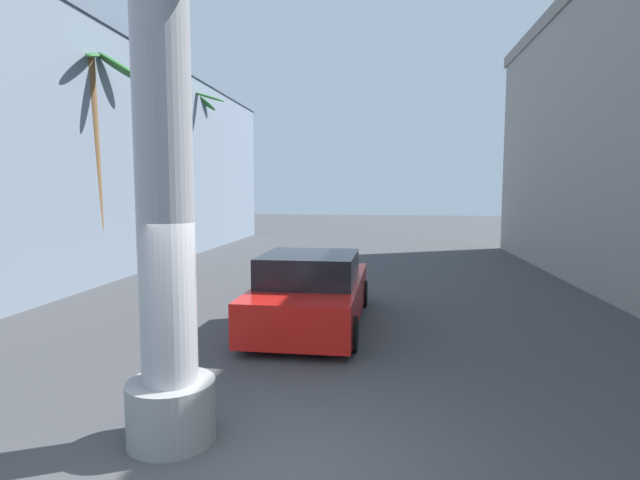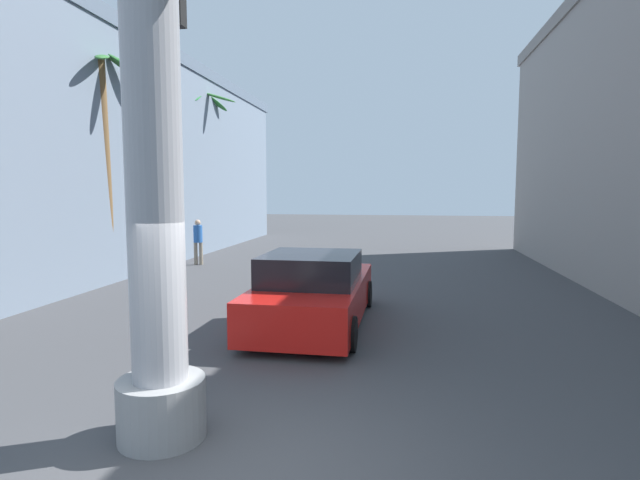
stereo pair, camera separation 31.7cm
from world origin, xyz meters
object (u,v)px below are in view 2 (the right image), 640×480
car_lead (314,292)px  palm_tree_mid_left (104,146)px  palm_tree_far_left (203,149)px  pedestrian_far_left (198,238)px  traffic_light_mast (10,94)px

car_lead → palm_tree_mid_left: (-7.07, 3.65, 3.50)m
palm_tree_far_left → pedestrian_far_left: 5.48m
traffic_light_mast → pedestrian_far_left: 10.77m
palm_tree_far_left → traffic_light_mast: bearing=-80.7°
palm_tree_mid_left → palm_tree_far_left: 7.95m
traffic_light_mast → car_lead: traffic_light_mast is taller
traffic_light_mast → car_lead: (4.96, 2.37, -3.82)m
traffic_light_mast → palm_tree_mid_left: 6.39m
traffic_light_mast → palm_tree_mid_left: size_ratio=0.92×
traffic_light_mast → car_lead: bearing=25.5°
car_lead → pedestrian_far_left: (-5.94, 7.77, 0.31)m
palm_tree_far_left → pedestrian_far_left: palm_tree_far_left is taller
traffic_light_mast → pedestrian_far_left: size_ratio=3.67×
traffic_light_mast → car_lead: size_ratio=1.27×
car_lead → palm_tree_mid_left: bearing=152.7°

